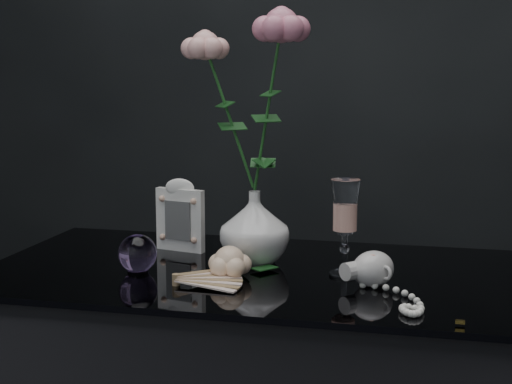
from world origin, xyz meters
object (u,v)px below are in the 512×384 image
(picture_frame, at_px, (180,215))
(paperweight, at_px, (138,253))
(vase, at_px, (254,227))
(pearl_jar, at_px, (373,267))
(wine_glass, at_px, (345,228))
(loose_rose, at_px, (229,262))

(picture_frame, bearing_deg, paperweight, -83.55)
(vase, relative_size, paperweight, 1.96)
(vase, xyz_separation_m, paperweight, (-0.21, -0.13, -0.04))
(pearl_jar, bearing_deg, vase, -162.89)
(wine_glass, distance_m, pearl_jar, 0.10)
(picture_frame, distance_m, pearl_jar, 0.47)
(wine_glass, height_order, loose_rose, wine_glass)
(vase, bearing_deg, pearl_jar, -24.16)
(picture_frame, xyz_separation_m, pearl_jar, (0.44, -0.18, -0.05))
(wine_glass, height_order, pearl_jar, wine_glass)
(vase, bearing_deg, paperweight, -148.30)
(paperweight, bearing_deg, picture_frame, 83.65)
(loose_rose, height_order, pearl_jar, pearl_jar)
(wine_glass, relative_size, paperweight, 2.46)
(vase, relative_size, pearl_jar, 0.61)
(loose_rose, bearing_deg, picture_frame, 107.35)
(picture_frame, height_order, paperweight, picture_frame)
(picture_frame, bearing_deg, loose_rose, -36.71)
(picture_frame, height_order, loose_rose, picture_frame)
(vase, bearing_deg, picture_frame, 159.69)
(loose_rose, relative_size, pearl_jar, 0.76)
(loose_rose, distance_m, pearl_jar, 0.27)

